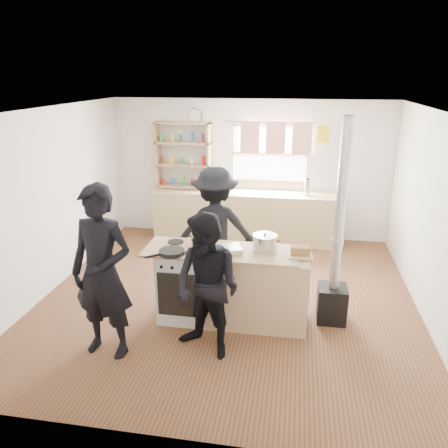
{
  "coord_description": "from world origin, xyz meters",
  "views": [
    {
      "loc": [
        0.83,
        -5.28,
        2.93
      ],
      "look_at": [
        -0.04,
        -0.1,
        1.1
      ],
      "focal_mm": 35.0,
      "sensor_mm": 36.0,
      "label": 1
    }
  ],
  "objects": [
    {
      "name": "cooking_island",
      "position": [
        0.14,
        -0.55,
        0.47
      ],
      "size": [
        1.97,
        0.64,
        0.93
      ],
      "color": "white",
      "rests_on": "ground"
    },
    {
      "name": "ground",
      "position": [
        0.0,
        0.0,
        -0.01
      ],
      "size": [
        5.0,
        5.0,
        0.01
      ],
      "primitive_type": "cube",
      "color": "brown",
      "rests_on": "ground"
    },
    {
      "name": "bread_board",
      "position": [
        0.93,
        -0.59,
        0.98
      ],
      "size": [
        0.3,
        0.23,
        0.12
      ],
      "color": "tan",
      "rests_on": "cooking_island"
    },
    {
      "name": "person_far",
      "position": [
        -0.24,
        0.33,
        0.87
      ],
      "size": [
        1.25,
        0.9,
        1.74
      ],
      "primitive_type": "imported",
      "rotation": [
        0.0,
        0.0,
        3.38
      ],
      "color": "black",
      "rests_on": "ground"
    },
    {
      "name": "skillet_greens",
      "position": [
        -0.54,
        -0.77,
        0.96
      ],
      "size": [
        0.42,
        0.42,
        0.05
      ],
      "color": "black",
      "rests_on": "cooking_island"
    },
    {
      "name": "flue_heater",
      "position": [
        1.35,
        -0.36,
        0.66
      ],
      "size": [
        0.35,
        0.35,
        2.5
      ],
      "color": "black",
      "rests_on": "ground"
    },
    {
      "name": "stockpot_stove",
      "position": [
        -0.3,
        -0.41,
        1.0
      ],
      "size": [
        0.2,
        0.2,
        0.17
      ],
      "color": "#BBBBBE",
      "rests_on": "cooking_island"
    },
    {
      "name": "back_counter",
      "position": [
        0.0,
        2.22,
        0.45
      ],
      "size": [
        3.4,
        0.55,
        0.9
      ],
      "primitive_type": "cube",
      "color": "tan",
      "rests_on": "ground"
    },
    {
      "name": "shelving_unit",
      "position": [
        -1.2,
        2.34,
        1.51
      ],
      "size": [
        1.0,
        0.28,
        1.2
      ],
      "color": "tan",
      "rests_on": "back_counter"
    },
    {
      "name": "person_near_right",
      "position": [
        -0.02,
        -1.26,
        0.8
      ],
      "size": [
        0.97,
        0.89,
        1.6
      ],
      "primitive_type": "imported",
      "rotation": [
        0.0,
        0.0,
        -0.47
      ],
      "color": "black",
      "rests_on": "ground"
    },
    {
      "name": "person_near_left",
      "position": [
        -1.11,
        -1.42,
        0.95
      ],
      "size": [
        0.74,
        0.54,
        1.9
      ],
      "primitive_type": "imported",
      "rotation": [
        0.0,
        0.0,
        -0.12
      ],
      "color": "black",
      "rests_on": "ground"
    },
    {
      "name": "thermos",
      "position": [
        1.04,
        2.22,
        1.04
      ],
      "size": [
        0.1,
        0.1,
        0.29
      ],
      "primitive_type": "cylinder",
      "color": "silver",
      "rests_on": "back_counter"
    },
    {
      "name": "roast_tray",
      "position": [
        0.07,
        -0.63,
        0.97
      ],
      "size": [
        0.42,
        0.37,
        0.07
      ],
      "color": "silver",
      "rests_on": "cooking_island"
    },
    {
      "name": "stockpot_counter",
      "position": [
        0.51,
        -0.47,
        1.03
      ],
      "size": [
        0.29,
        0.29,
        0.22
      ],
      "color": "#B4B4B6",
      "rests_on": "cooking_island"
    }
  ]
}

